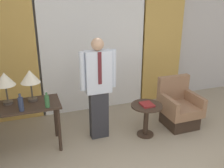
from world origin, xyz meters
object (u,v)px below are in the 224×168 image
object	(u,v)px
table_lamp_left	(5,80)
book	(147,104)
table_lamp_right	(30,78)
bottle_near_edge	(47,101)
bottle_by_lamp	(21,104)
armchair	(179,109)
person	(98,86)
desk	(22,112)
side_table	(146,115)

from	to	relation	value
table_lamp_left	book	world-z (taller)	table_lamp_left
table_lamp_right	book	distance (m)	1.85
bottle_near_edge	bottle_by_lamp	distance (m)	0.35
book	armchair	bearing A→B (deg)	10.90
person	book	size ratio (longest dim) A/B	7.44
desk	side_table	bearing A→B (deg)	-7.51
table_lamp_left	armchair	bearing A→B (deg)	-4.86
desk	book	xyz separation A→B (m)	(1.91, -0.26, -0.05)
desk	armchair	size ratio (longest dim) A/B	1.28
side_table	table_lamp_left	bearing A→B (deg)	170.10
bottle_near_edge	bottle_by_lamp	world-z (taller)	bottle_by_lamp
person	side_table	distance (m)	0.94
bottle_by_lamp	person	size ratio (longest dim) A/B	0.15
table_lamp_left	armchair	distance (m)	2.92
table_lamp_right	bottle_by_lamp	size ratio (longest dim) A/B	1.91
armchair	side_table	size ratio (longest dim) A/B	1.55
table_lamp_left	person	xyz separation A→B (m)	(1.34, -0.14, -0.20)
person	table_lamp_left	bearing A→B (deg)	174.16
bottle_near_edge	desk	bearing A→B (deg)	150.91
table_lamp_left	table_lamp_right	size ratio (longest dim) A/B	1.00
armchair	bottle_by_lamp	bearing A→B (deg)	-178.46
bottle_by_lamp	side_table	size ratio (longest dim) A/B	0.45
side_table	armchair	bearing A→B (deg)	9.96
table_lamp_right	person	size ratio (longest dim) A/B	0.29
table_lamp_left	bottle_by_lamp	size ratio (longest dim) A/B	1.91
table_lamp_left	bottle_by_lamp	bearing A→B (deg)	-59.42
desk	table_lamp_right	world-z (taller)	table_lamp_right
table_lamp_left	bottle_near_edge	world-z (taller)	table_lamp_left
desk	bottle_by_lamp	distance (m)	0.30
desk	armchair	distance (m)	2.65
bottle_by_lamp	book	size ratio (longest dim) A/B	1.13
bottle_by_lamp	armchair	xyz separation A→B (m)	(2.62, 0.07, -0.53)
bottle_near_edge	person	bearing A→B (deg)	12.17
bottle_near_edge	book	world-z (taller)	bottle_near_edge
bottle_near_edge	book	bearing A→B (deg)	-2.43
bottle_near_edge	armchair	bearing A→B (deg)	1.84
table_lamp_left	table_lamp_right	distance (m)	0.34
side_table	bottle_near_edge	bearing A→B (deg)	178.05
desk	bottle_near_edge	world-z (taller)	bottle_near_edge
side_table	book	bearing A→B (deg)	-109.52
table_lamp_right	bottle_near_edge	xyz separation A→B (m)	(0.19, -0.31, -0.27)
table_lamp_right	book	bearing A→B (deg)	-12.25
bottle_near_edge	person	size ratio (longest dim) A/B	0.13
table_lamp_left	bottle_near_edge	distance (m)	0.67
armchair	table_lamp_left	bearing A→B (deg)	175.14
desk	bottle_by_lamp	bearing A→B (deg)	-87.02
desk	person	distance (m)	1.20
side_table	book	distance (m)	0.19
book	desk	bearing A→B (deg)	172.09
person	side_table	size ratio (longest dim) A/B	2.97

